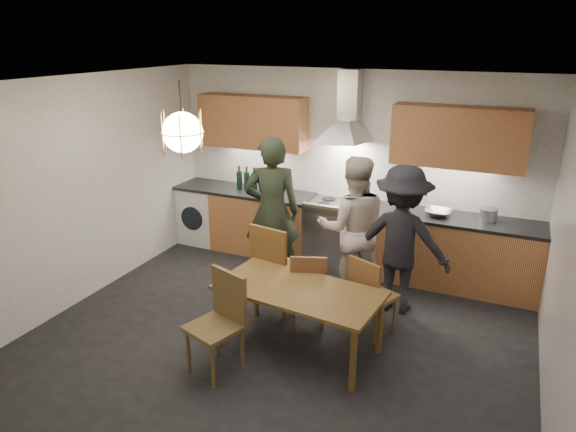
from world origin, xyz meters
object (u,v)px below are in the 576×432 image
at_px(person_left, 272,212).
at_px(wine_bottles, 258,180).
at_px(chair_back_left, 274,262).
at_px(stock_pot, 488,215).
at_px(mixing_bowl, 438,213).
at_px(person_right, 401,240).
at_px(chair_front, 221,316).
at_px(dining_table, 299,296).
at_px(person_mid, 353,228).

distance_m(person_left, wine_bottles, 1.04).
xyz_separation_m(chair_back_left, stock_pot, (2.10, 1.54, 0.37)).
distance_m(person_left, mixing_bowl, 2.05).
bearing_deg(person_right, stock_pot, -132.92).
bearing_deg(stock_pot, chair_front, -127.64).
xyz_separation_m(dining_table, person_mid, (0.13, 1.32, 0.27)).
distance_m(chair_front, stock_pot, 3.45).
height_order(chair_back_left, chair_front, chair_back_left).
xyz_separation_m(chair_front, wine_bottles, (-0.97, 2.66, 0.51)).
xyz_separation_m(dining_table, person_left, (-0.89, 1.26, 0.34)).
relative_size(person_mid, stock_pot, 8.39).
xyz_separation_m(person_mid, person_right, (0.59, -0.10, -0.01)).
height_order(chair_front, wine_bottles, wine_bottles).
relative_size(chair_back_left, person_mid, 0.61).
bearing_deg(mixing_bowl, dining_table, -115.34).
height_order(person_left, wine_bottles, person_left).
relative_size(person_left, person_mid, 1.09).
relative_size(person_mid, wine_bottles, 2.53).
height_order(dining_table, stock_pot, stock_pot).
bearing_deg(chair_back_left, mixing_bowl, -126.06).
xyz_separation_m(dining_table, mixing_bowl, (0.98, 2.08, 0.34)).
height_order(person_left, person_right, person_left).
relative_size(person_mid, person_right, 1.02).
bearing_deg(chair_back_left, dining_table, 142.50).
xyz_separation_m(person_right, mixing_bowl, (0.26, 0.86, 0.09)).
height_order(dining_table, mixing_bowl, mixing_bowl).
bearing_deg(person_mid, wine_bottles, -47.15).
relative_size(dining_table, person_left, 0.89).
bearing_deg(wine_bottles, chair_back_left, -57.27).
distance_m(stock_pot, wine_bottles, 3.07).
height_order(stock_pot, wine_bottles, wine_bottles).
bearing_deg(chair_back_left, chair_front, 100.37).
bearing_deg(mixing_bowl, person_left, -156.49).
height_order(person_left, stock_pot, person_left).
bearing_deg(dining_table, mixing_bowl, 70.86).
bearing_deg(person_left, chair_front, 78.09).
distance_m(chair_front, person_mid, 2.03).
distance_m(person_mid, stock_pot, 1.65).
height_order(dining_table, wine_bottles, wine_bottles).
relative_size(chair_front, stock_pot, 4.70).
xyz_separation_m(chair_back_left, person_mid, (0.68, 0.72, 0.26)).
bearing_deg(chair_front, dining_table, 65.65).
distance_m(person_right, stock_pot, 1.25).
height_order(chair_back_left, person_right, person_right).
xyz_separation_m(chair_front, mixing_bowl, (1.52, 2.65, 0.38)).
relative_size(person_right, mixing_bowl, 5.33).
height_order(person_right, mixing_bowl, person_right).
distance_m(dining_table, stock_pot, 2.67).
xyz_separation_m(person_mid, wine_bottles, (-1.64, 0.77, 0.21)).
xyz_separation_m(person_left, wine_bottles, (-0.62, 0.83, 0.13)).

